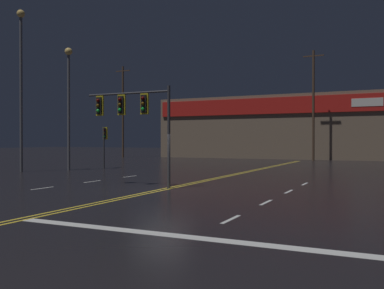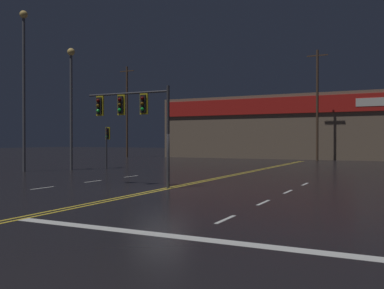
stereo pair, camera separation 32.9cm
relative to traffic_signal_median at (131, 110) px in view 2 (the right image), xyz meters
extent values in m
plane|color=black|center=(2.00, -0.60, -3.67)|extent=(200.00, 200.00, 0.00)
cube|color=gold|center=(1.85, -0.60, -3.66)|extent=(0.12, 60.00, 0.01)
cube|color=gold|center=(2.15, -0.60, -3.66)|extent=(0.12, 60.00, 0.01)
cube|color=silver|center=(-3.28, -2.40, -3.66)|extent=(0.12, 1.40, 0.01)
cube|color=silver|center=(-3.28, 1.20, -3.66)|extent=(0.12, 1.40, 0.01)
cube|color=silver|center=(-3.28, 4.80, -3.66)|extent=(0.12, 1.40, 0.01)
cube|color=silver|center=(7.27, -6.00, -3.66)|extent=(0.12, 1.40, 0.01)
cube|color=silver|center=(7.27, -2.40, -3.66)|extent=(0.12, 1.40, 0.01)
cube|color=silver|center=(7.27, 1.20, -3.66)|extent=(0.12, 1.40, 0.01)
cube|color=silver|center=(7.27, 4.80, -3.66)|extent=(0.12, 1.40, 0.01)
cube|color=silver|center=(7.27, -8.48, -3.66)|extent=(10.13, 0.40, 0.01)
cylinder|color=#38383D|center=(2.04, 0.02, -1.31)|extent=(0.14, 0.14, 4.72)
cylinder|color=#38383D|center=(-0.23, 0.02, 0.80)|extent=(4.54, 0.10, 0.10)
cube|color=black|center=(0.74, 0.02, 0.26)|extent=(0.28, 0.24, 0.84)
cube|color=gold|center=(0.74, 0.02, 0.26)|extent=(0.42, 0.08, 0.99)
sphere|color=#500705|center=(0.74, -0.14, 0.52)|extent=(0.17, 0.17, 0.17)
sphere|color=#543707|center=(0.74, -0.14, 0.26)|extent=(0.17, 0.17, 0.17)
sphere|color=green|center=(0.74, -0.14, 0.01)|extent=(0.17, 0.17, 0.17)
cube|color=black|center=(-0.56, 0.02, 0.26)|extent=(0.28, 0.24, 0.84)
cube|color=gold|center=(-0.56, 0.02, 0.26)|extent=(0.42, 0.08, 0.99)
sphere|color=#500705|center=(-0.56, -0.14, 0.52)|extent=(0.17, 0.17, 0.17)
sphere|color=#543707|center=(-0.56, -0.14, 0.26)|extent=(0.17, 0.17, 0.17)
sphere|color=green|center=(-0.56, -0.14, 0.01)|extent=(0.17, 0.17, 0.17)
cube|color=black|center=(-1.86, 0.02, 0.26)|extent=(0.28, 0.24, 0.84)
cube|color=gold|center=(-1.86, 0.02, 0.26)|extent=(0.42, 0.08, 0.99)
sphere|color=#500705|center=(-1.86, -0.14, 0.52)|extent=(0.17, 0.17, 0.17)
sphere|color=#543707|center=(-1.86, -0.14, 0.26)|extent=(0.17, 0.17, 0.17)
sphere|color=green|center=(-1.86, -0.14, 0.01)|extent=(0.17, 0.17, 0.17)
cylinder|color=#38383D|center=(-9.62, 10.59, -2.03)|extent=(0.13, 0.13, 3.26)
cube|color=black|center=(-9.62, 10.77, -0.87)|extent=(0.28, 0.24, 0.84)
cube|color=gold|center=(-9.62, 10.77, -0.87)|extent=(0.42, 0.08, 0.99)
sphere|color=#500705|center=(-9.62, 10.61, -0.62)|extent=(0.17, 0.17, 0.17)
sphere|color=#543707|center=(-9.62, 10.61, -0.87)|extent=(0.17, 0.17, 0.17)
sphere|color=green|center=(-9.62, 10.61, -1.13)|extent=(0.17, 0.17, 0.17)
cylinder|color=#59595E|center=(-12.50, 4.90, 1.83)|extent=(0.20, 0.20, 11.00)
sphere|color=#F4C666|center=(-12.50, 4.90, 7.50)|extent=(0.56, 0.56, 0.56)
cylinder|color=#59595E|center=(-10.52, 7.54, 0.66)|extent=(0.20, 0.20, 8.65)
sphere|color=#F4C666|center=(-10.52, 7.54, 5.16)|extent=(0.56, 0.56, 0.56)
cube|color=#7A6651|center=(2.00, 37.85, 0.19)|extent=(38.12, 10.00, 7.71)
cube|color=red|center=(2.00, 32.75, 2.70)|extent=(37.36, 0.20, 1.93)
cube|color=white|center=(8.67, 32.70, 2.70)|extent=(3.20, 0.16, 0.90)
cylinder|color=#4C3828|center=(-21.26, 30.10, 2.36)|extent=(0.26, 0.26, 12.06)
cube|color=#4C3828|center=(-21.26, 30.10, 7.80)|extent=(2.20, 0.12, 0.12)
cylinder|color=#4C3828|center=(3.43, 30.10, 2.31)|extent=(0.26, 0.26, 11.95)
cube|color=#4C3828|center=(3.43, 30.10, 7.69)|extent=(2.20, 0.12, 0.12)
camera|label=1|loc=(11.40, -17.19, -1.47)|focal=40.00mm
camera|label=2|loc=(11.69, -17.05, -1.47)|focal=40.00mm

